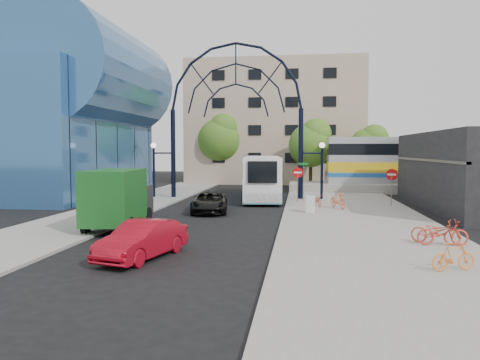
# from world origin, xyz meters

# --- Properties ---
(ground) EXTENTS (120.00, 120.00, 0.00)m
(ground) POSITION_xyz_m (0.00, 0.00, 0.00)
(ground) COLOR black
(ground) RESTS_ON ground
(sidewalk_east) EXTENTS (8.00, 56.00, 0.12)m
(sidewalk_east) POSITION_xyz_m (8.00, 4.00, 0.06)
(sidewalk_east) COLOR gray
(sidewalk_east) RESTS_ON ground
(plaza_west) EXTENTS (5.00, 50.00, 0.12)m
(plaza_west) POSITION_xyz_m (-6.50, 6.00, 0.06)
(plaza_west) COLOR gray
(plaza_west) RESTS_ON ground
(gateway_arch) EXTENTS (13.64, 0.44, 12.10)m
(gateway_arch) POSITION_xyz_m (0.00, 14.00, 8.56)
(gateway_arch) COLOR black
(gateway_arch) RESTS_ON ground
(stop_sign) EXTENTS (0.80, 0.07, 2.50)m
(stop_sign) POSITION_xyz_m (4.80, 12.00, 1.99)
(stop_sign) COLOR slate
(stop_sign) RESTS_ON sidewalk_east
(do_not_enter_sign) EXTENTS (0.76, 0.07, 2.48)m
(do_not_enter_sign) POSITION_xyz_m (11.00, 10.00, 1.98)
(do_not_enter_sign) COLOR slate
(do_not_enter_sign) RESTS_ON sidewalk_east
(street_name_sign) EXTENTS (0.70, 0.70, 2.80)m
(street_name_sign) POSITION_xyz_m (5.20, 12.60, 2.13)
(street_name_sign) COLOR slate
(street_name_sign) RESTS_ON sidewalk_east
(sandwich_board) EXTENTS (0.55, 0.61, 0.99)m
(sandwich_board) POSITION_xyz_m (5.60, 5.98, 0.74)
(sandwich_board) COLOR white
(sandwich_board) RESTS_ON sidewalk_east
(transit_hall) EXTENTS (16.50, 18.00, 14.50)m
(transit_hall) POSITION_xyz_m (-15.30, 15.00, 6.70)
(transit_hall) COLOR #305E94
(transit_hall) RESTS_ON ground
(commercial_block_east) EXTENTS (6.00, 16.00, 5.00)m
(commercial_block_east) POSITION_xyz_m (16.00, 10.00, 2.50)
(commercial_block_east) COLOR black
(commercial_block_east) RESTS_ON ground
(apartment_block) EXTENTS (20.00, 12.10, 14.00)m
(apartment_block) POSITION_xyz_m (2.00, 34.97, 7.00)
(apartment_block) COLOR tan
(apartment_block) RESTS_ON ground
(train_platform) EXTENTS (32.00, 5.00, 0.80)m
(train_platform) POSITION_xyz_m (20.00, 22.00, 0.40)
(train_platform) COLOR gray
(train_platform) RESTS_ON ground
(train_car) EXTENTS (25.10, 3.05, 4.20)m
(train_car) POSITION_xyz_m (20.00, 22.00, 2.90)
(train_car) COLOR #B7B7BC
(train_car) RESTS_ON train_platform
(tree_north_a) EXTENTS (4.48, 4.48, 7.00)m
(tree_north_a) POSITION_xyz_m (6.12, 25.93, 4.61)
(tree_north_a) COLOR #382314
(tree_north_a) RESTS_ON ground
(tree_north_b) EXTENTS (5.12, 5.12, 8.00)m
(tree_north_b) POSITION_xyz_m (-3.88, 29.93, 5.27)
(tree_north_b) COLOR #382314
(tree_north_b) RESTS_ON ground
(tree_north_c) EXTENTS (4.16, 4.16, 6.50)m
(tree_north_c) POSITION_xyz_m (12.12, 27.93, 4.28)
(tree_north_c) COLOR #382314
(tree_north_c) RESTS_ON ground
(city_bus) EXTENTS (3.65, 12.24, 3.31)m
(city_bus) POSITION_xyz_m (1.99, 14.98, 1.73)
(city_bus) COLOR white
(city_bus) RESTS_ON ground
(green_truck) EXTENTS (2.65, 5.95, 2.92)m
(green_truck) POSITION_xyz_m (-3.77, -0.19, 1.46)
(green_truck) COLOR black
(green_truck) RESTS_ON ground
(black_suv) EXTENTS (2.74, 4.84, 1.28)m
(black_suv) POSITION_xyz_m (-0.53, 6.11, 0.64)
(black_suv) COLOR black
(black_suv) RESTS_ON ground
(red_sedan) EXTENTS (2.43, 4.33, 1.35)m
(red_sedan) POSITION_xyz_m (-0.53, -6.16, 0.67)
(red_sedan) COLOR #A40A1A
(red_sedan) RESTS_ON ground
(bike_near_a) EXTENTS (0.92, 1.67, 0.83)m
(bike_near_a) POSITION_xyz_m (6.14, 9.25, 0.54)
(bike_near_a) COLOR #CC4B28
(bike_near_a) RESTS_ON sidewalk_east
(bike_near_b) EXTENTS (1.25, 1.88, 1.10)m
(bike_near_b) POSITION_xyz_m (7.38, 8.22, 0.67)
(bike_near_b) COLOR orange
(bike_near_b) RESTS_ON sidewalk_east
(bike_far_a) EXTENTS (1.98, 1.36, 0.99)m
(bike_far_a) POSITION_xyz_m (10.34, -2.73, 0.61)
(bike_far_a) COLOR #D54C2A
(bike_far_a) RESTS_ON sidewalk_east
(bike_far_b) EXTENTS (1.54, 0.89, 0.89)m
(bike_far_b) POSITION_xyz_m (9.71, -6.99, 0.57)
(bike_far_b) COLOR orange
(bike_far_b) RESTS_ON sidewalk_east
(bike_far_c) EXTENTS (1.93, 0.72, 1.01)m
(bike_far_c) POSITION_xyz_m (10.53, -3.00, 0.62)
(bike_far_c) COLOR red
(bike_far_c) RESTS_ON sidewalk_east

